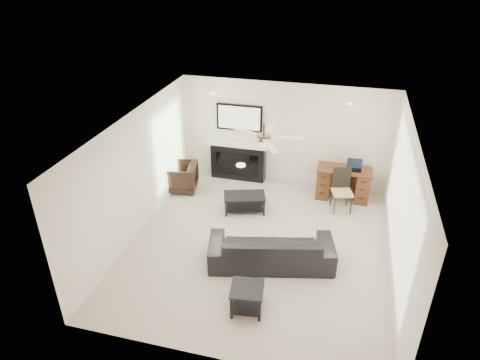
{
  "coord_description": "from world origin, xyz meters",
  "views": [
    {
      "loc": [
        1.32,
        -6.67,
        5.17
      ],
      "look_at": [
        -0.55,
        0.59,
        1.07
      ],
      "focal_mm": 32.0,
      "sensor_mm": 36.0,
      "label": 1
    }
  ],
  "objects": [
    {
      "name": "room_shell",
      "position": [
        0.19,
        0.08,
        1.68
      ],
      "size": [
        5.5,
        5.54,
        2.52
      ],
      "color": "#BAB196",
      "rests_on": "ground"
    },
    {
      "name": "sofa",
      "position": [
        0.31,
        -0.47,
        0.33
      ],
      "size": [
        2.41,
        1.37,
        0.66
      ],
      "primitive_type": "imported",
      "rotation": [
        0.0,
        0.0,
        3.37
      ],
      "color": "black",
      "rests_on": "ground"
    },
    {
      "name": "armchair",
      "position": [
        -2.29,
        1.68,
        0.34
      ],
      "size": [
        0.87,
        0.85,
        0.67
      ],
      "primitive_type": "imported",
      "rotation": [
        0.0,
        0.0,
        -1.38
      ],
      "color": "black",
      "rests_on": "ground"
    },
    {
      "name": "coffee_table",
      "position": [
        -0.59,
        1.13,
        0.2
      ],
      "size": [
        1.01,
        0.74,
        0.4
      ],
      "primitive_type": "cube",
      "rotation": [
        0.0,
        0.0,
        0.29
      ],
      "color": "black",
      "rests_on": "ground"
    },
    {
      "name": "end_table_near",
      "position": [
        0.16,
        -1.72,
        0.23
      ],
      "size": [
        0.58,
        0.58,
        0.45
      ],
      "primitive_type": "cube",
      "rotation": [
        0.0,
        0.0,
        0.13
      ],
      "color": "black",
      "rests_on": "ground"
    },
    {
      "name": "end_table_left",
      "position": [
        -2.84,
        0.63,
        0.23
      ],
      "size": [
        0.63,
        0.63,
        0.45
      ],
      "primitive_type": "cube",
      "rotation": [
        0.0,
        0.0,
        -0.32
      ],
      "color": "black",
      "rests_on": "ground"
    },
    {
      "name": "fireplace_unit",
      "position": [
        -1.11,
        2.58,
        0.95
      ],
      "size": [
        1.52,
        0.34,
        1.91
      ],
      "primitive_type": "cube",
      "color": "black",
      "rests_on": "ground"
    },
    {
      "name": "desk",
      "position": [
        1.47,
        2.25,
        0.38
      ],
      "size": [
        1.22,
        0.56,
        0.76
      ],
      "primitive_type": "cube",
      "color": "#402410",
      "rests_on": "ground"
    },
    {
      "name": "desk_chair",
      "position": [
        1.47,
        1.7,
        0.48
      ],
      "size": [
        0.52,
        0.54,
        0.97
      ],
      "primitive_type": "cube",
      "rotation": [
        0.0,
        0.0,
        0.28
      ],
      "color": "black",
      "rests_on": "ground"
    },
    {
      "name": "laptop",
      "position": [
        1.67,
        2.23,
        0.88
      ],
      "size": [
        0.33,
        0.24,
        0.23
      ],
      "primitive_type": "cube",
      "color": "black",
      "rests_on": "desk"
    }
  ]
}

